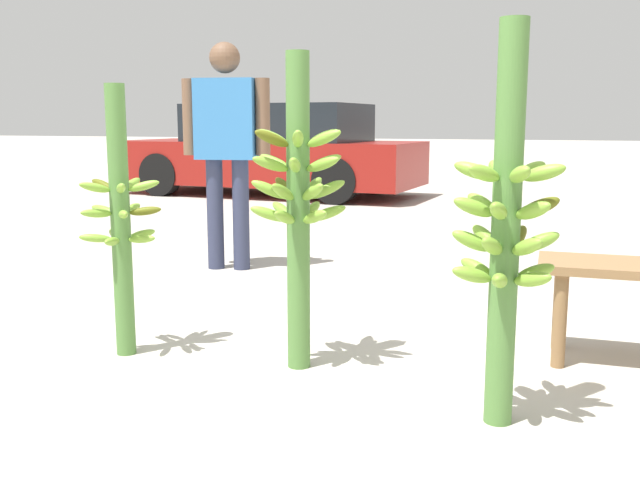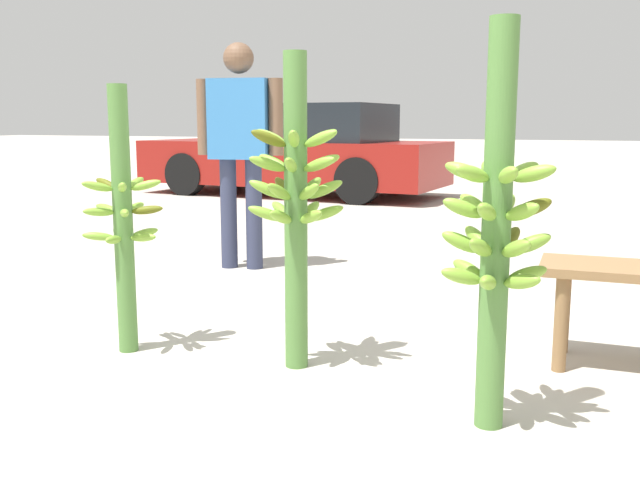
# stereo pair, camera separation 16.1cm
# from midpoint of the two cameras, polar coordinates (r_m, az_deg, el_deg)

# --- Properties ---
(ground_plane) EXTENTS (80.00, 80.00, 0.00)m
(ground_plane) POSITION_cam_midpoint_polar(r_m,az_deg,el_deg) (2.89, -5.20, -12.64)
(ground_plane) COLOR #B2AA9E
(banana_stalk_left) EXTENTS (0.38, 0.38, 1.25)m
(banana_stalk_left) POSITION_cam_midpoint_polar(r_m,az_deg,el_deg) (3.42, -16.98, 1.54)
(banana_stalk_left) COLOR #4C7A38
(banana_stalk_left) RESTS_ON ground_plane
(banana_stalk_center) EXTENTS (0.43, 0.43, 1.38)m
(banana_stalk_center) POSITION_cam_midpoint_polar(r_m,az_deg,el_deg) (3.09, -3.25, 3.23)
(banana_stalk_center) COLOR #4C7A38
(banana_stalk_center) RESTS_ON ground_plane
(banana_stalk_right) EXTENTS (0.40, 0.40, 1.43)m
(banana_stalk_right) POSITION_cam_midpoint_polar(r_m,az_deg,el_deg) (2.56, 12.91, 1.02)
(banana_stalk_right) COLOR #4C7A38
(banana_stalk_right) RESTS_ON ground_plane
(vendor_person) EXTENTS (0.66, 0.27, 1.64)m
(vendor_person) POSITION_cam_midpoint_polar(r_m,az_deg,el_deg) (5.26, -8.38, 8.18)
(vendor_person) COLOR #2D334C
(vendor_person) RESTS_ON ground_plane
(parked_car) EXTENTS (4.55, 1.99, 1.33)m
(parked_car) POSITION_cam_midpoint_polar(r_m,az_deg,el_deg) (10.60, -4.38, 7.08)
(parked_car) COLOR maroon
(parked_car) RESTS_ON ground_plane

